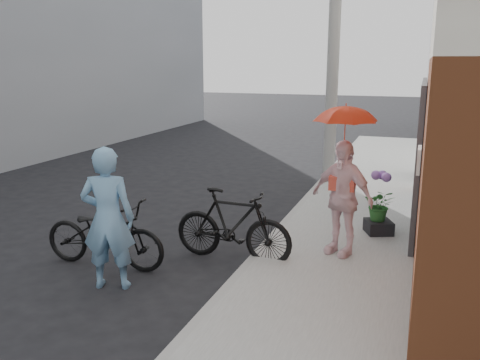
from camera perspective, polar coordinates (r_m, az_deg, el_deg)
The scene contains 11 objects.
ground at distance 7.48m, azimuth -7.12°, elevation -10.25°, with size 80.00×80.00×0.00m, color black.
sidewalk at distance 8.67m, azimuth 11.67°, elevation -6.66°, with size 2.20×24.00×0.12m, color gray.
curb at distance 8.88m, azimuth 4.22°, elevation -5.92°, with size 0.12×24.00×0.12m, color #9E9E99.
utility_pole at distance 12.28m, azimuth 10.51°, elevation 15.49°, with size 0.28×0.28×7.00m, color #9E9E99.
officer at distance 6.88m, azimuth -14.60°, elevation -4.21°, with size 0.70×0.46×1.92m, color #6D9EC3.
bike_left at distance 7.72m, azimuth -14.98°, elevation -5.84°, with size 0.67×1.92×1.01m, color black.
bike_right at distance 7.65m, azimuth -0.82°, elevation -5.11°, with size 0.53×1.86×1.12m, color black.
kimono_woman at distance 7.68m, azimuth 11.35°, elevation -1.98°, with size 1.02×0.42×1.74m, color #FFD5DB.
parasol at distance 7.46m, azimuth 11.78°, elevation 7.38°, with size 0.88×0.88×0.78m, color red.
planter at distance 8.95m, azimuth 15.29°, elevation -5.08°, with size 0.42×0.42×0.22m, color black.
potted_plant at distance 8.84m, azimuth 15.44°, elevation -2.72°, with size 0.49×0.43×0.55m, color #29682A.
Camera 1 is at (3.17, -6.09, 2.97)m, focal length 38.00 mm.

